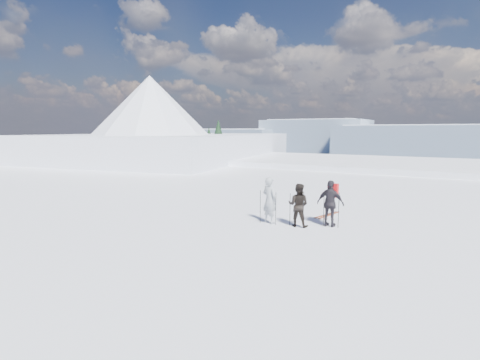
% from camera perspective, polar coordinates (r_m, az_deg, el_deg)
% --- Properties ---
extents(lake_basin, '(820.00, 820.00, 71.62)m').
position_cam_1_polar(lake_basin, '(40.85, 22.75, -7.24)').
color(lake_basin, white).
rests_on(lake_basin, ground).
extents(near_ridge, '(31.37, 35.68, 25.62)m').
position_cam_1_polar(near_ridge, '(50.33, -8.63, -0.49)').
color(near_ridge, white).
rests_on(near_ridge, ground).
extents(skier_grey, '(0.76, 0.61, 1.80)m').
position_cam_1_polar(skier_grey, '(14.46, 4.51, -3.08)').
color(skier_grey, '#9399A0').
rests_on(skier_grey, ground).
extents(skier_dark, '(0.85, 0.69, 1.62)m').
position_cam_1_polar(skier_dark, '(14.09, 8.88, -3.80)').
color(skier_dark, black).
rests_on(skier_dark, ground).
extents(skier_pack, '(1.03, 0.45, 1.74)m').
position_cam_1_polar(skier_pack, '(14.30, 13.62, -3.51)').
color(skier_pack, black).
rests_on(skier_pack, ground).
extents(backpack, '(0.38, 0.22, 0.51)m').
position_cam_1_polar(backpack, '(14.37, 14.08, 1.07)').
color(backpack, red).
rests_on(backpack, skier_pack).
extents(ski_poles, '(2.86, 0.80, 1.34)m').
position_cam_1_polar(ski_poles, '(14.22, 8.91, -4.40)').
color(ski_poles, black).
rests_on(ski_poles, ground).
extents(skis_loose, '(0.61, 1.69, 0.03)m').
position_cam_1_polar(skis_loose, '(16.31, 13.19, -5.20)').
color(skis_loose, black).
rests_on(skis_loose, ground).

